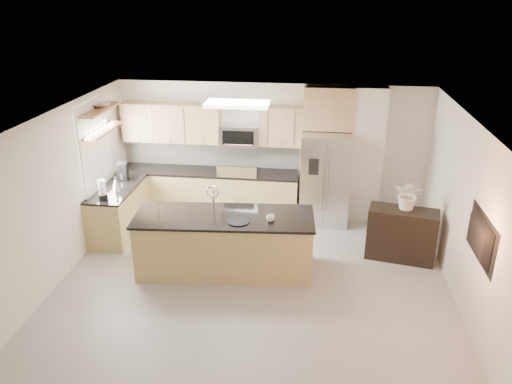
# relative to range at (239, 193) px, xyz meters

# --- Properties ---
(floor) EXTENTS (6.50, 6.50, 0.00)m
(floor) POSITION_rel_range_xyz_m (0.60, -2.92, -0.47)
(floor) COLOR #A09F99
(floor) RESTS_ON ground
(ceiling) EXTENTS (6.00, 6.50, 0.02)m
(ceiling) POSITION_rel_range_xyz_m (0.60, -2.92, 2.13)
(ceiling) COLOR white
(ceiling) RESTS_ON wall_back
(wall_back) EXTENTS (6.00, 0.02, 2.60)m
(wall_back) POSITION_rel_range_xyz_m (0.60, 0.33, 0.83)
(wall_back) COLOR silver
(wall_back) RESTS_ON floor
(wall_left) EXTENTS (0.02, 6.50, 2.60)m
(wall_left) POSITION_rel_range_xyz_m (-2.40, -2.92, 0.83)
(wall_left) COLOR silver
(wall_left) RESTS_ON floor
(wall_right) EXTENTS (0.02, 6.50, 2.60)m
(wall_right) POSITION_rel_range_xyz_m (3.60, -2.92, 0.83)
(wall_right) COLOR silver
(wall_right) RESTS_ON floor
(back_counter) EXTENTS (3.55, 0.66, 1.44)m
(back_counter) POSITION_rel_range_xyz_m (-0.63, 0.01, -0.00)
(back_counter) COLOR tan
(back_counter) RESTS_ON floor
(left_counter) EXTENTS (0.66, 1.50, 0.92)m
(left_counter) POSITION_rel_range_xyz_m (-2.07, -1.07, -0.01)
(left_counter) COLOR tan
(left_counter) RESTS_ON floor
(range) EXTENTS (0.76, 0.64, 1.14)m
(range) POSITION_rel_range_xyz_m (0.00, 0.00, 0.00)
(range) COLOR black
(range) RESTS_ON floor
(upper_cabinets) EXTENTS (3.50, 0.33, 0.75)m
(upper_cabinets) POSITION_rel_range_xyz_m (-0.70, 0.16, 1.35)
(upper_cabinets) COLOR tan
(upper_cabinets) RESTS_ON wall_back
(microwave) EXTENTS (0.76, 0.40, 0.40)m
(microwave) POSITION_rel_range_xyz_m (0.00, 0.12, 1.16)
(microwave) COLOR #BDBDBF
(microwave) RESTS_ON upper_cabinets
(refrigerator) EXTENTS (0.92, 0.78, 1.78)m
(refrigerator) POSITION_rel_range_xyz_m (1.66, -0.05, 0.42)
(refrigerator) COLOR #BDBDBF
(refrigerator) RESTS_ON floor
(partition_column) EXTENTS (0.60, 0.30, 2.60)m
(partition_column) POSITION_rel_range_xyz_m (2.42, 0.18, 0.83)
(partition_column) COLOR silver
(partition_column) RESTS_ON floor
(window) EXTENTS (0.04, 1.15, 1.65)m
(window) POSITION_rel_range_xyz_m (-2.38, -1.07, 1.18)
(window) COLOR white
(window) RESTS_ON wall_left
(shelf_lower) EXTENTS (0.30, 1.20, 0.04)m
(shelf_lower) POSITION_rel_range_xyz_m (-2.25, -0.97, 1.48)
(shelf_lower) COLOR #94583B
(shelf_lower) RESTS_ON wall_left
(shelf_upper) EXTENTS (0.30, 1.20, 0.04)m
(shelf_upper) POSITION_rel_range_xyz_m (-2.25, -0.97, 1.85)
(shelf_upper) COLOR #94583B
(shelf_upper) RESTS_ON wall_left
(ceiling_fixture) EXTENTS (1.00, 0.50, 0.06)m
(ceiling_fixture) POSITION_rel_range_xyz_m (0.20, -1.32, 2.09)
(ceiling_fixture) COLOR white
(ceiling_fixture) RESTS_ON ceiling
(island) EXTENTS (2.87, 1.22, 1.39)m
(island) POSITION_rel_range_xyz_m (0.09, -2.09, 0.01)
(island) COLOR tan
(island) RESTS_ON floor
(credenza) EXTENTS (1.18, 0.67, 0.89)m
(credenza) POSITION_rel_range_xyz_m (2.95, -1.35, -0.03)
(credenza) COLOR black
(credenza) RESTS_ON floor
(cup) EXTENTS (0.16, 0.16, 0.10)m
(cup) POSITION_rel_range_xyz_m (0.83, -2.19, 0.54)
(cup) COLOR white
(cup) RESTS_ON island
(platter) EXTENTS (0.42, 0.42, 0.02)m
(platter) POSITION_rel_range_xyz_m (0.35, -2.28, 0.50)
(platter) COLOR black
(platter) RESTS_ON island
(blender) EXTENTS (0.16, 0.16, 0.36)m
(blender) POSITION_rel_range_xyz_m (-2.08, -1.62, 0.60)
(blender) COLOR black
(blender) RESTS_ON left_counter
(kettle) EXTENTS (0.19, 0.19, 0.24)m
(kettle) POSITION_rel_range_xyz_m (-2.02, -1.17, 0.55)
(kettle) COLOR #BDBDBF
(kettle) RESTS_ON left_counter
(coffee_maker) EXTENTS (0.20, 0.23, 0.32)m
(coffee_maker) POSITION_rel_range_xyz_m (-2.09, -0.65, 0.60)
(coffee_maker) COLOR black
(coffee_maker) RESTS_ON left_counter
(bowl) EXTENTS (0.42, 0.42, 0.09)m
(bowl) POSITION_rel_range_xyz_m (-2.25, -0.90, 1.91)
(bowl) COLOR #BDBDBF
(bowl) RESTS_ON shelf_upper
(flower_vase) EXTENTS (0.89, 0.84, 0.78)m
(flower_vase) POSITION_rel_range_xyz_m (3.00, -1.29, 0.81)
(flower_vase) COLOR white
(flower_vase) RESTS_ON credenza
(television) EXTENTS (0.14, 1.08, 0.62)m
(television) POSITION_rel_range_xyz_m (3.51, -3.12, 0.88)
(television) COLOR black
(television) RESTS_ON wall_right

